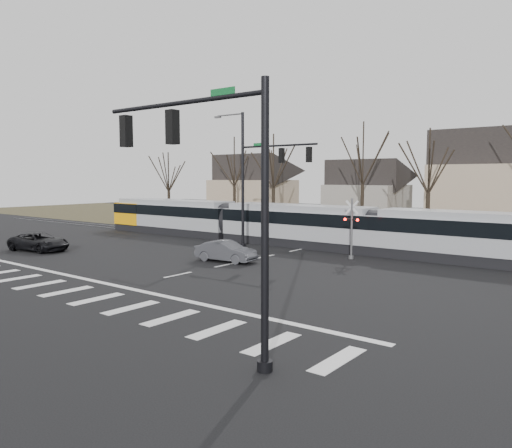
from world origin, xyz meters
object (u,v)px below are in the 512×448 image
Objects in this scene: tram at (297,223)px; sedan at (226,251)px; rail_crossing_signal at (352,230)px; suv at (39,242)px.

tram is 9.19m from sedan.
rail_crossing_signal is (5.80, 5.90, 1.22)m from sedan.
tram is 19.31m from suv.
tram is 10.58× the size of rail_crossing_signal.
tram is 10.08× the size of sedan.
tram is at bearing 153.38° from rail_crossing_signal.
suv is at bearing -133.59° from tram.
suv is 1.27× the size of rail_crossing_signal.
suv is (-13.90, -4.86, -0.00)m from sedan.
rail_crossing_signal reaches higher than tram.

